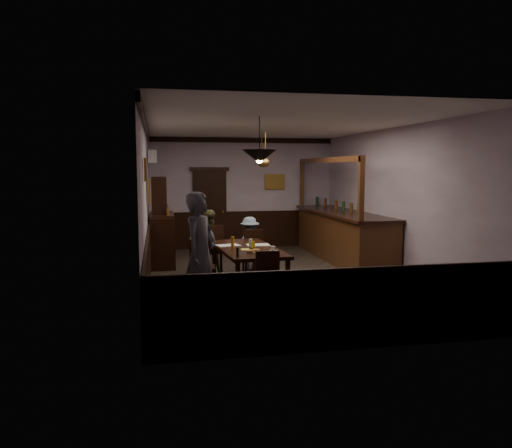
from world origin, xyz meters
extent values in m
cube|color=#2D2621|center=(0.00, 0.00, -0.01)|extent=(5.00, 8.00, 0.01)
cube|color=white|center=(0.00, 0.00, 3.00)|extent=(5.00, 8.00, 0.01)
cube|color=#A490A7|center=(0.00, 4.00, 1.50)|extent=(5.00, 0.01, 3.00)
cube|color=#A490A7|center=(0.00, -4.00, 1.50)|extent=(5.00, 0.01, 3.00)
cube|color=#A490A7|center=(-2.50, 0.00, 1.50)|extent=(0.01, 8.00, 3.00)
cube|color=#A490A7|center=(2.50, 0.00, 1.50)|extent=(0.01, 8.00, 3.00)
cube|color=black|center=(-0.72, -0.70, 0.72)|extent=(1.16, 2.27, 0.06)
cube|color=black|center=(-1.06, -1.75, 0.34)|extent=(0.07, 0.07, 0.69)
cube|color=black|center=(-0.22, -1.69, 0.34)|extent=(0.07, 0.07, 0.69)
cube|color=black|center=(-1.21, 0.29, 0.34)|extent=(0.07, 0.07, 0.69)
cube|color=black|center=(-0.37, 0.35, 0.34)|extent=(0.07, 0.07, 0.69)
cube|color=black|center=(-1.26, 0.61, 0.48)|extent=(0.54, 0.54, 0.05)
cube|color=black|center=(-1.21, 0.42, 0.77)|extent=(0.45, 0.15, 0.53)
cube|color=black|center=(-1.13, 0.83, 0.23)|extent=(0.04, 0.04, 0.46)
cube|color=black|center=(-1.48, 0.75, 0.23)|extent=(0.04, 0.04, 0.46)
cube|color=black|center=(-1.04, 0.48, 0.23)|extent=(0.04, 0.04, 0.46)
cube|color=black|center=(-1.39, 0.39, 0.23)|extent=(0.04, 0.04, 0.46)
cube|color=black|center=(-0.36, 0.68, 0.43)|extent=(0.41, 0.41, 0.05)
cube|color=black|center=(-0.37, 0.50, 0.69)|extent=(0.40, 0.04, 0.48)
cube|color=black|center=(-0.20, 0.84, 0.21)|extent=(0.04, 0.04, 0.41)
cube|color=black|center=(-0.53, 0.84, 0.21)|extent=(0.04, 0.04, 0.41)
cube|color=black|center=(-0.20, 0.51, 0.21)|extent=(0.04, 0.04, 0.41)
cube|color=black|center=(-0.53, 0.52, 0.21)|extent=(0.04, 0.04, 0.41)
cube|color=black|center=(-0.61, -2.10, 0.41)|extent=(0.38, 0.38, 0.05)
cube|color=black|center=(-0.61, -1.92, 0.65)|extent=(0.38, 0.04, 0.45)
cube|color=black|center=(-0.77, -2.25, 0.20)|extent=(0.04, 0.04, 0.39)
cube|color=black|center=(-0.46, -2.25, 0.20)|extent=(0.04, 0.04, 0.39)
cube|color=black|center=(-0.77, -1.94, 0.20)|extent=(0.04, 0.04, 0.39)
cube|color=black|center=(-0.46, -1.94, 0.20)|extent=(0.04, 0.04, 0.39)
cube|color=black|center=(-1.55, -0.96, 0.46)|extent=(0.47, 0.47, 0.05)
cube|color=black|center=(-1.74, -0.94, 0.73)|extent=(0.08, 0.43, 0.51)
cube|color=black|center=(-1.40, -1.15, 0.22)|extent=(0.04, 0.04, 0.44)
cube|color=black|center=(-1.36, -0.81, 0.22)|extent=(0.04, 0.04, 0.44)
cube|color=black|center=(-1.74, -1.11, 0.22)|extent=(0.04, 0.04, 0.44)
cube|color=black|center=(-1.70, -0.77, 0.22)|extent=(0.04, 0.04, 0.44)
imported|color=#53535F|center=(-1.67, -2.02, 0.91)|extent=(0.74, 0.80, 1.82)
imported|color=#48492B|center=(-1.28, 0.81, 0.66)|extent=(0.64, 0.50, 1.32)
imported|color=slate|center=(-0.38, 0.88, 0.57)|extent=(0.82, 0.58, 1.15)
cube|color=silver|center=(-1.02, -0.41, 0.75)|extent=(0.47, 0.38, 0.01)
cube|color=silver|center=(-0.47, -0.46, 0.75)|extent=(0.43, 0.31, 0.01)
cube|color=#FFFB5D|center=(-0.79, -0.91, 0.75)|extent=(0.16, 0.16, 0.00)
cylinder|color=white|center=(-0.35, -1.21, 0.76)|extent=(0.15, 0.15, 0.01)
imported|color=white|center=(-0.36, -1.18, 0.80)|extent=(0.09, 0.09, 0.07)
cylinder|color=white|center=(-0.71, -1.22, 0.76)|extent=(0.22, 0.22, 0.01)
torus|color=#C68C47|center=(-0.78, -1.30, 0.79)|extent=(0.13, 0.13, 0.04)
torus|color=#C68C47|center=(-0.66, -1.23, 0.79)|extent=(0.13, 0.13, 0.04)
cylinder|color=yellow|center=(-0.63, -0.81, 0.81)|extent=(0.07, 0.07, 0.12)
cylinder|color=#BF721E|center=(-0.98, -0.67, 0.85)|extent=(0.06, 0.06, 0.20)
cylinder|color=silver|center=(-0.65, -0.66, 0.82)|extent=(0.06, 0.06, 0.15)
cylinder|color=black|center=(-1.03, -1.51, 0.82)|extent=(0.04, 0.04, 0.14)
cube|color=black|center=(-2.20, 1.87, 0.54)|extent=(0.54, 1.50, 1.07)
cube|color=black|center=(-2.20, 1.87, 1.13)|extent=(0.51, 1.45, 0.09)
cube|color=black|center=(-2.25, 1.87, 1.55)|extent=(0.32, 0.96, 0.86)
cube|color=#442212|center=(2.00, 1.66, 0.55)|extent=(0.90, 4.22, 1.10)
cube|color=black|center=(1.98, 1.66, 1.12)|extent=(1.00, 4.32, 0.06)
cube|color=#442212|center=(1.60, 1.66, 2.36)|extent=(0.10, 4.12, 0.12)
cube|color=#442212|center=(1.60, -0.35, 1.76)|extent=(0.10, 0.10, 1.30)
cube|color=#442212|center=(1.60, 3.67, 1.76)|extent=(0.10, 0.10, 1.30)
cube|color=black|center=(-0.90, 3.95, 1.05)|extent=(0.90, 0.06, 2.10)
cube|color=white|center=(-2.38, 2.90, 2.45)|extent=(0.20, 0.85, 0.30)
cube|color=olive|center=(-2.46, -1.60, 2.15)|extent=(0.04, 0.28, 0.36)
cube|color=olive|center=(-2.46, 0.80, 1.70)|extent=(0.04, 0.62, 0.48)
cube|color=olive|center=(0.90, 3.96, 1.80)|extent=(0.55, 0.04, 0.42)
cylinder|color=black|center=(-0.66, -1.50, 2.68)|extent=(0.02, 0.02, 0.64)
cone|color=black|center=(-0.66, -1.50, 2.36)|extent=(0.56, 0.56, 0.22)
sphere|color=#FFD88C|center=(-0.66, -1.50, 2.31)|extent=(0.12, 0.12, 0.12)
cylinder|color=#BF8C3F|center=(0.10, 1.52, 2.65)|extent=(0.02, 0.02, 0.70)
cone|color=#BF8C3F|center=(0.10, 1.52, 2.30)|extent=(0.20, 0.20, 0.22)
sphere|color=#FFD88C|center=(0.10, 1.52, 2.25)|extent=(0.12, 0.12, 0.12)
cylinder|color=#BF8C3F|center=(0.30, 2.86, 2.65)|extent=(0.02, 0.02, 0.70)
cone|color=#BF8C3F|center=(0.30, 2.86, 2.30)|extent=(0.20, 0.20, 0.22)
sphere|color=#FFD88C|center=(0.30, 2.86, 2.25)|extent=(0.12, 0.12, 0.12)
camera|label=1|loc=(-2.30, -9.45, 2.17)|focal=35.00mm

